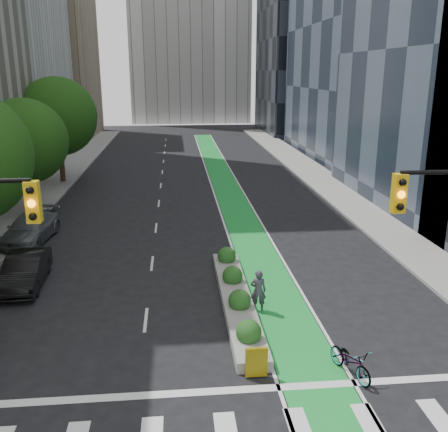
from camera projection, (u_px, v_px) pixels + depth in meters
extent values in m
plane|color=black|center=(224.00, 417.00, 14.01)|extent=(160.00, 160.00, 0.00)
cube|color=gray|center=(32.00, 202.00, 36.79)|extent=(3.60, 90.00, 0.15)
cube|color=gray|center=(343.00, 195.00, 38.99)|extent=(3.60, 90.00, 0.15)
cube|color=green|center=(225.00, 184.00, 42.97)|extent=(2.20, 70.00, 0.01)
cube|color=tan|center=(41.00, 45.00, 71.62)|extent=(14.00, 16.00, 26.00)
cube|color=black|center=(310.00, 40.00, 76.97)|extent=(14.00, 18.00, 28.00)
cylinder|color=black|center=(29.00, 182.00, 33.39)|extent=(0.44, 0.44, 4.48)
sphere|color=#18400D|center=(25.00, 141.00, 32.64)|extent=(5.60, 5.60, 5.60)
cylinder|color=black|center=(61.00, 153.00, 42.86)|extent=(0.44, 0.44, 5.15)
sphere|color=#18400D|center=(57.00, 117.00, 41.99)|extent=(6.60, 6.60, 6.60)
cube|color=gold|center=(33.00, 202.00, 12.31)|extent=(0.34, 0.28, 1.05)
sphere|color=orange|center=(31.00, 204.00, 12.16)|extent=(0.20, 0.20, 0.20)
cube|color=gold|center=(399.00, 193.00, 13.19)|extent=(0.34, 0.28, 1.05)
sphere|color=orange|center=(402.00, 195.00, 13.03)|extent=(0.20, 0.20, 0.20)
cube|color=gray|center=(236.00, 300.00, 20.76)|extent=(1.20, 10.00, 0.40)
cube|color=yellow|center=(256.00, 362.00, 15.69)|extent=(0.70, 0.12, 1.00)
sphere|color=#194C19|center=(249.00, 332.00, 17.29)|extent=(0.90, 0.90, 0.90)
sphere|color=#194C19|center=(240.00, 301.00, 19.68)|extent=(0.90, 0.90, 0.90)
sphere|color=#194C19|center=(232.00, 276.00, 22.07)|extent=(0.90, 0.90, 0.90)
sphere|color=#194C19|center=(227.00, 256.00, 24.46)|extent=(0.90, 0.90, 0.90)
imported|color=gray|center=(351.00, 361.00, 15.83)|extent=(1.31, 2.09, 1.04)
imported|color=#3C3844|center=(258.00, 291.00, 20.04)|extent=(0.68, 0.49, 1.76)
imported|color=black|center=(25.00, 270.00, 22.45)|extent=(1.81, 4.58, 1.48)
imported|color=slate|center=(30.00, 229.00, 28.33)|extent=(2.67, 5.47, 1.53)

